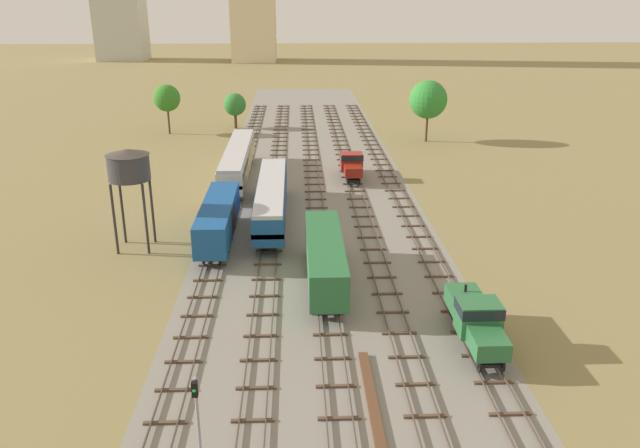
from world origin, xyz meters
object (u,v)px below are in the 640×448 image
object	(u,v)px
freight_boxcar_far_left_mid	(218,218)
signal_post_nearest	(197,410)
shunter_loco_centre_right_nearest	(476,318)
freight_boxcar_centre_left_near	(325,257)
diesel_railcar_left_midfar	(271,197)
water_tower	(129,166)
shunter_loco_centre_far	(351,163)
passenger_coach_far_left_farther	(238,159)

from	to	relation	value
freight_boxcar_far_left_mid	signal_post_nearest	bearing A→B (deg)	-85.45
shunter_loco_centre_right_nearest	freight_boxcar_far_left_mid	xyz separation A→B (m)	(-18.94, 19.06, 0.44)
shunter_loco_centre_right_nearest	freight_boxcar_far_left_mid	bearing A→B (deg)	134.82
freight_boxcar_centre_left_near	diesel_railcar_left_midfar	world-z (taller)	diesel_railcar_left_midfar
shunter_loco_centre_right_nearest	freight_boxcar_centre_left_near	bearing A→B (deg)	134.82
water_tower	freight_boxcar_centre_left_near	bearing A→B (deg)	-26.58
shunter_loco_centre_far	water_tower	xyz separation A→B (m)	(-21.64, -22.18, 5.72)
water_tower	signal_post_nearest	xyz separation A→B (m)	(9.80, -28.64, -4.55)
diesel_railcar_left_midfar	water_tower	xyz separation A→B (m)	(-12.17, -6.62, 5.13)
freight_boxcar_far_left_mid	signal_post_nearest	size ratio (longest dim) A/B	2.82
freight_boxcar_centre_left_near	freight_boxcar_far_left_mid	bearing A→B (deg)	134.83
freight_boxcar_far_left_mid	passenger_coach_far_left_farther	distance (m)	21.34
passenger_coach_far_left_farther	water_tower	xyz separation A→B (m)	(-7.43, -22.41, 5.11)
passenger_coach_far_left_farther	water_tower	size ratio (longest dim) A/B	2.37
water_tower	passenger_coach_far_left_farther	bearing A→B (deg)	71.66
shunter_loco_centre_far	water_tower	world-z (taller)	water_tower
freight_boxcar_far_left_mid	diesel_railcar_left_midfar	xyz separation A→B (m)	(4.73, 5.54, 0.15)
shunter_loco_centre_far	signal_post_nearest	distance (m)	52.20
freight_boxcar_far_left_mid	shunter_loco_centre_far	size ratio (longest dim) A/B	1.65
water_tower	signal_post_nearest	distance (m)	30.61
signal_post_nearest	freight_boxcar_centre_left_near	bearing A→B (deg)	70.58
signal_post_nearest	diesel_railcar_left_midfar	bearing A→B (deg)	86.16
freight_boxcar_centre_left_near	passenger_coach_far_left_farther	bearing A→B (deg)	107.07
passenger_coach_far_left_farther	signal_post_nearest	size ratio (longest dim) A/B	4.43
shunter_loco_centre_right_nearest	signal_post_nearest	size ratio (longest dim) A/B	1.70
passenger_coach_far_left_farther	shunter_loco_centre_far	bearing A→B (deg)	-0.90
shunter_loco_centre_right_nearest	diesel_railcar_left_midfar	bearing A→B (deg)	120.01
freight_boxcar_far_left_mid	diesel_railcar_left_midfar	distance (m)	7.29
passenger_coach_far_left_farther	water_tower	distance (m)	24.15
freight_boxcar_centre_left_near	shunter_loco_centre_far	distance (m)	31.01
freight_boxcar_far_left_mid	shunter_loco_centre_right_nearest	bearing A→B (deg)	-45.18
freight_boxcar_far_left_mid	passenger_coach_far_left_farther	world-z (taller)	passenger_coach_far_left_farther
shunter_loco_centre_right_nearest	shunter_loco_centre_far	xyz separation A→B (m)	(-4.74, 40.17, 0.00)
shunter_loco_centre_right_nearest	shunter_loco_centre_far	world-z (taller)	same
freight_boxcar_centre_left_near	signal_post_nearest	size ratio (longest dim) A/B	2.82
water_tower	shunter_loco_centre_right_nearest	bearing A→B (deg)	-34.29
shunter_loco_centre_right_nearest	freight_boxcar_far_left_mid	world-z (taller)	freight_boxcar_far_left_mid
water_tower	signal_post_nearest	world-z (taller)	water_tower
diesel_railcar_left_midfar	shunter_loco_centre_far	size ratio (longest dim) A/B	2.42
freight_boxcar_centre_left_near	shunter_loco_centre_right_nearest	bearing A→B (deg)	-45.18
diesel_railcar_left_midfar	freight_boxcar_centre_left_near	bearing A→B (deg)	-72.53
shunter_loco_centre_far	signal_post_nearest	size ratio (longest dim) A/B	1.70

